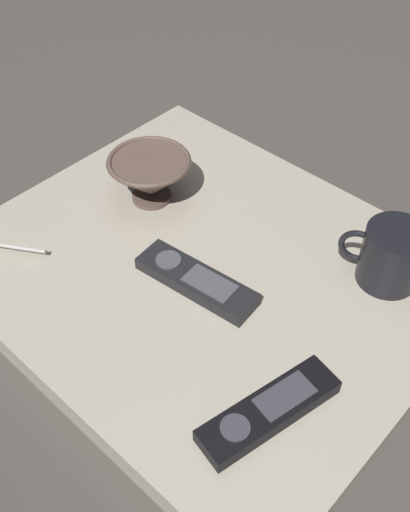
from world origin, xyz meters
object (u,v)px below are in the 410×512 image
object	(u,v)px
coffee_mug	(391,256)
tv_remote_near	(196,281)
cereal_bowl	(150,177)
tv_remote_far	(269,411)

from	to	relation	value
coffee_mug	tv_remote_near	xyz separation A→B (m)	(-0.19, 0.19, -0.04)
tv_remote_near	cereal_bowl	bearing A→B (deg)	64.18
cereal_bowl	tv_remote_far	xyz separation A→B (m)	(-0.18, -0.39, -0.03)
coffee_mug	tv_remote_far	distance (m)	0.29
cereal_bowl	tv_remote_far	distance (m)	0.43
cereal_bowl	coffee_mug	bearing A→B (deg)	-74.36
tv_remote_near	tv_remote_far	world-z (taller)	tv_remote_far
cereal_bowl	tv_remote_far	bearing A→B (deg)	-115.04
tv_remote_near	coffee_mug	bearing A→B (deg)	-44.03
tv_remote_far	cereal_bowl	bearing A→B (deg)	64.96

